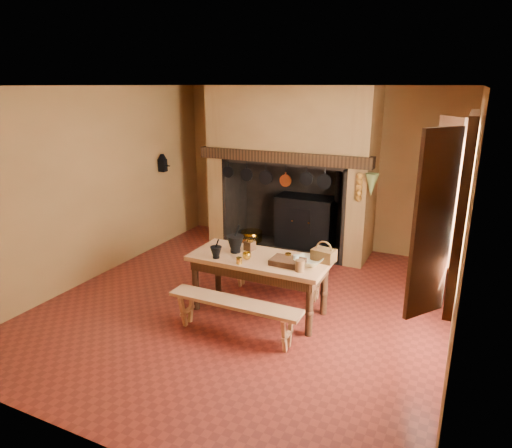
{
  "coord_description": "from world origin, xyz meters",
  "views": [
    {
      "loc": [
        2.46,
        -4.94,
        2.82
      ],
      "look_at": [
        -0.01,
        0.3,
        1.03
      ],
      "focal_mm": 32.0,
      "sensor_mm": 36.0,
      "label": 1
    }
  ],
  "objects_px": {
    "coffee_grinder": "(250,245)",
    "mixing_bowl": "(309,261)",
    "iron_range": "(306,221)",
    "work_table": "(259,266)",
    "bench_front": "(235,310)",
    "wicker_basket": "(324,255)"
  },
  "relations": [
    {
      "from": "iron_range",
      "to": "bench_front",
      "type": "relative_size",
      "value": 1.0
    },
    {
      "from": "iron_range",
      "to": "work_table",
      "type": "relative_size",
      "value": 0.92
    },
    {
      "from": "bench_front",
      "to": "mixing_bowl",
      "type": "distance_m",
      "value": 1.06
    },
    {
      "from": "work_table",
      "to": "wicker_basket",
      "type": "height_order",
      "value": "wicker_basket"
    },
    {
      "from": "work_table",
      "to": "coffee_grinder",
      "type": "xyz_separation_m",
      "value": [
        -0.22,
        0.18,
        0.19
      ]
    },
    {
      "from": "coffee_grinder",
      "to": "wicker_basket",
      "type": "height_order",
      "value": "wicker_basket"
    },
    {
      "from": "mixing_bowl",
      "to": "iron_range",
      "type": "bearing_deg",
      "value": 109.79
    },
    {
      "from": "mixing_bowl",
      "to": "wicker_basket",
      "type": "relative_size",
      "value": 1.09
    },
    {
      "from": "bench_front",
      "to": "mixing_bowl",
      "type": "height_order",
      "value": "mixing_bowl"
    },
    {
      "from": "work_table",
      "to": "wicker_basket",
      "type": "relative_size",
      "value": 5.77
    },
    {
      "from": "work_table",
      "to": "mixing_bowl",
      "type": "height_order",
      "value": "mixing_bowl"
    },
    {
      "from": "work_table",
      "to": "bench_front",
      "type": "distance_m",
      "value": 0.73
    },
    {
      "from": "work_table",
      "to": "coffee_grinder",
      "type": "relative_size",
      "value": 9.37
    },
    {
      "from": "work_table",
      "to": "wicker_basket",
      "type": "bearing_deg",
      "value": 15.36
    },
    {
      "from": "bench_front",
      "to": "mixing_bowl",
      "type": "relative_size",
      "value": 4.9
    },
    {
      "from": "bench_front",
      "to": "wicker_basket",
      "type": "xyz_separation_m",
      "value": [
        0.77,
        0.88,
        0.5
      ]
    },
    {
      "from": "iron_range",
      "to": "work_table",
      "type": "height_order",
      "value": "iron_range"
    },
    {
      "from": "wicker_basket",
      "to": "mixing_bowl",
      "type": "bearing_deg",
      "value": -116.16
    },
    {
      "from": "coffee_grinder",
      "to": "mixing_bowl",
      "type": "height_order",
      "value": "coffee_grinder"
    },
    {
      "from": "work_table",
      "to": "bench_front",
      "type": "xyz_separation_m",
      "value": [
        -0.0,
        -0.67,
        -0.29
      ]
    },
    {
      "from": "iron_range",
      "to": "coffee_grinder",
      "type": "xyz_separation_m",
      "value": [
        0.05,
        -2.39,
        0.34
      ]
    },
    {
      "from": "wicker_basket",
      "to": "work_table",
      "type": "bearing_deg",
      "value": -155.08
    }
  ]
}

